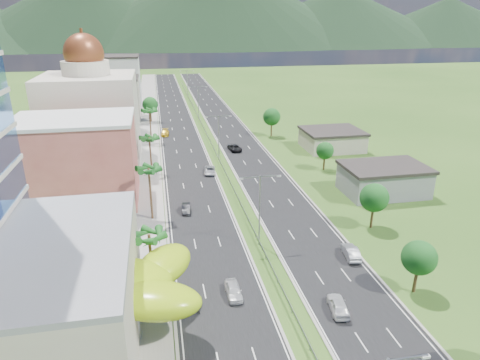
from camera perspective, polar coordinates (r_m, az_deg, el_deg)
ground at (r=56.15m, az=4.99°, el=-13.51°), size 500.00×500.00×0.00m
road_left at (r=138.19m, az=-8.38°, el=7.39°), size 11.00×260.00×0.04m
road_right at (r=139.65m, az=-2.18°, el=7.74°), size 11.00×260.00×0.04m
sidewalk_left at (r=138.08m, az=-12.35°, el=7.14°), size 7.00×260.00×0.12m
median_guardrail at (r=121.20m, az=-4.35°, el=5.95°), size 0.10×216.06×0.76m
streetlight_median_b at (r=61.32m, az=2.64°, el=-3.11°), size 6.04×0.25×11.00m
streetlight_median_c at (r=98.55m, az=-2.87°, el=6.19°), size 6.04×0.25×11.00m
streetlight_median_d at (r=142.24m, az=-5.58°, el=10.66°), size 6.04×0.25×11.00m
streetlight_median_e at (r=186.55m, az=-7.04°, el=13.01°), size 6.04×0.25×11.00m
lime_canopy at (r=48.79m, az=-17.27°, el=-13.30°), size 18.00×15.00×7.40m
pink_shophouse at (r=81.39m, az=-20.81°, el=2.20°), size 20.00×15.00×15.00m
domed_building at (r=102.45m, az=-19.20°, el=8.28°), size 20.00×20.00×28.70m
midrise_grey at (r=127.32m, az=-17.21°, el=9.22°), size 16.00×15.00×16.00m
midrise_beige at (r=149.13m, az=-16.40°, el=10.30°), size 16.00×15.00×13.00m
midrise_white at (r=171.42m, az=-15.91°, el=12.47°), size 16.00×15.00×18.00m
shed_near at (r=85.97m, az=18.58°, el=-0.10°), size 15.00×10.00×5.00m
shed_far at (r=112.44m, az=12.15°, el=5.19°), size 14.00×12.00×4.40m
palm_tree_b at (r=52.52m, az=-12.02°, el=-7.54°), size 3.60×3.60×8.10m
palm_tree_c at (r=70.32m, az=-12.07°, el=1.17°), size 3.60×3.60×9.60m
palm_tree_d at (r=92.59m, az=-11.98°, el=5.30°), size 3.60×3.60×8.60m
palm_tree_e at (r=116.75m, az=-11.99°, el=8.86°), size 3.60×3.60×9.40m
leafy_tree_lfar at (r=141.81m, az=-11.89°, el=9.81°), size 4.90×4.90×8.05m
leafy_tree_ra at (r=56.09m, az=22.78°, el=-9.55°), size 4.20×4.20×6.90m
leafy_tree_rb at (r=70.28m, az=17.47°, el=-2.28°), size 4.55×4.55×7.47m
leafy_tree_rc at (r=95.54m, az=11.26°, el=3.86°), size 3.85×3.85×6.33m
leafy_tree_rd at (r=121.49m, az=4.25°, el=8.40°), size 4.90×4.90×8.05m
mountain_ridge at (r=500.83m, az=-2.79°, el=17.18°), size 860.00×140.00×90.00m
car_white_near_left at (r=53.30m, az=-0.88°, el=-14.50°), size 1.77×4.39×1.49m
car_dark_left at (r=74.74m, az=-7.21°, el=-3.78°), size 1.68×4.10×1.32m
car_silver_mid_left at (r=92.57m, az=-4.06°, el=1.29°), size 2.90×5.24×1.39m
car_yellow_far_left at (r=124.94m, az=-9.97°, el=6.23°), size 2.50×5.30×1.49m
car_white_near_right at (r=52.15m, az=12.95°, el=-15.95°), size 2.60×4.89×1.58m
car_silver_right at (r=62.77m, az=14.56°, el=-9.26°), size 2.38×5.07×1.61m
car_dark_far_right at (r=108.75m, az=-0.75°, el=4.38°), size 3.22×5.90×1.57m
motorcycle at (r=51.42m, az=-5.68°, el=-16.38°), size 0.76×1.79×1.11m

